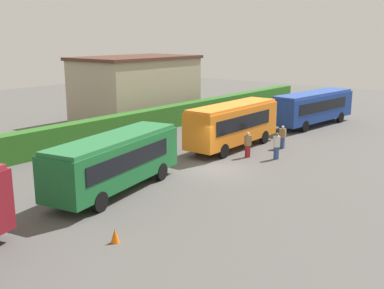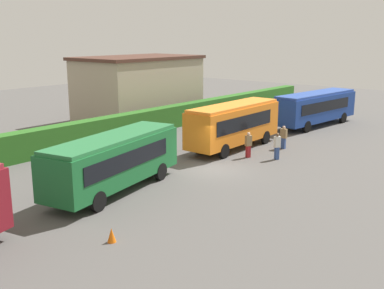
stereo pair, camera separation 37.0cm
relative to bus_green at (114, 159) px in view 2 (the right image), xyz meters
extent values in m
plane|color=#514F4C|center=(6.61, -1.62, -1.75)|extent=(100.46, 100.46, 0.00)
sphere|color=silver|center=(-6.85, -0.87, -0.85)|extent=(0.22, 0.22, 0.22)
cube|color=#19602D|center=(-0.01, 0.00, -0.07)|extent=(9.37, 4.16, 2.27)
cube|color=#27723C|center=(-0.01, 0.00, 1.17)|extent=(9.07, 3.91, 0.20)
cube|color=black|center=(-0.54, 1.16, 0.21)|extent=(6.95, 1.41, 0.91)
cube|color=black|center=(-0.06, -1.28, 0.21)|extent=(6.95, 1.41, 0.91)
cube|color=black|center=(4.46, 0.88, 0.21)|extent=(0.43, 1.98, 0.95)
cube|color=silver|center=(4.46, 0.88, 0.89)|extent=(0.30, 1.33, 0.28)
cylinder|color=black|center=(2.53, 1.65, -1.25)|extent=(1.04, 0.47, 1.00)
cylinder|color=black|center=(2.97, -0.56, -1.25)|extent=(1.04, 0.47, 1.00)
cylinder|color=black|center=(-2.98, 0.56, -1.25)|extent=(1.04, 0.47, 1.00)
cylinder|color=black|center=(-2.55, -1.65, -1.25)|extent=(1.04, 0.47, 1.00)
sphere|color=silver|center=(4.34, 1.54, -0.85)|extent=(0.22, 0.22, 0.22)
sphere|color=silver|center=(4.60, 0.22, -0.85)|extent=(0.22, 0.22, 0.22)
cube|color=orange|center=(12.03, 0.53, 0.07)|extent=(9.03, 2.45, 2.54)
cube|color=orange|center=(12.03, 0.53, 1.44)|extent=(8.75, 2.26, 0.20)
cube|color=black|center=(11.71, 1.72, 0.37)|extent=(7.02, 0.12, 1.02)
cube|color=black|center=(11.74, -0.65, 0.37)|extent=(7.02, 0.12, 1.02)
cube|color=black|center=(16.54, 0.59, 0.37)|extent=(0.06, 1.92, 1.07)
cube|color=silver|center=(16.54, 0.59, 1.16)|extent=(0.06, 1.29, 0.28)
cylinder|color=black|center=(14.80, 1.64, -1.25)|extent=(1.00, 0.29, 1.00)
cylinder|color=black|center=(14.83, -0.50, -1.25)|extent=(1.00, 0.29, 1.00)
cylinder|color=black|center=(9.22, 1.57, -1.25)|extent=(1.00, 0.29, 1.00)
cylinder|color=black|center=(9.25, -0.57, -1.25)|extent=(1.00, 0.29, 1.00)
sphere|color=silver|center=(16.55, 1.23, -0.85)|extent=(0.22, 0.22, 0.22)
sphere|color=silver|center=(16.56, -0.06, -0.85)|extent=(0.22, 0.22, 0.22)
cube|color=navy|center=(24.05, -0.30, -0.04)|extent=(10.44, 3.49, 2.31)
cube|color=#2747A0|center=(24.05, -0.30, 1.21)|extent=(10.12, 3.27, 0.20)
cube|color=black|center=(23.88, 0.95, 0.23)|extent=(7.95, 0.89, 0.92)
cube|color=black|center=(23.62, -1.49, 0.23)|extent=(7.95, 0.89, 0.92)
cube|color=black|center=(29.15, -0.84, 0.23)|extent=(0.25, 1.98, 0.97)
cube|color=silver|center=(29.15, -0.84, 0.93)|extent=(0.18, 1.33, 0.28)
cylinder|color=black|center=(27.32, 0.47, -1.25)|extent=(1.02, 0.38, 1.00)
cylinder|color=black|center=(27.09, -1.74, -1.25)|extent=(1.02, 0.38, 1.00)
cylinder|color=black|center=(21.01, 1.14, -1.25)|extent=(1.02, 0.38, 1.00)
cylinder|color=black|center=(20.77, -1.07, -1.25)|extent=(1.02, 0.38, 1.00)
sphere|color=silver|center=(29.24, -0.18, -0.85)|extent=(0.22, 0.22, 0.22)
sphere|color=silver|center=(29.10, -1.51, -0.85)|extent=(0.22, 0.22, 0.22)
cube|color=maroon|center=(10.48, -1.72, -1.34)|extent=(0.35, 0.33, 0.82)
cube|color=olive|center=(10.48, -1.72, -0.58)|extent=(0.50, 0.40, 0.71)
sphere|color=beige|center=(10.48, -1.72, -0.11)|extent=(0.22, 0.22, 0.22)
cube|color=#334C8C|center=(11.25, -3.50, -1.33)|extent=(0.34, 0.33, 0.84)
cube|color=silver|center=(11.25, -3.50, -0.54)|extent=(0.48, 0.42, 0.74)
sphere|color=brown|center=(11.25, -3.50, -0.05)|extent=(0.23, 0.23, 0.23)
cube|color=#334C8C|center=(14.26, -2.36, -1.35)|extent=(0.24, 0.30, 0.79)
cube|color=olive|center=(14.26, -2.36, -0.61)|extent=(0.26, 0.47, 0.69)
sphere|color=beige|center=(14.26, -2.36, -0.15)|extent=(0.22, 0.22, 0.22)
cube|color=#2A631F|center=(6.61, 9.51, -0.78)|extent=(62.23, 1.22, 1.93)
cube|color=tan|center=(16.40, 14.79, 1.18)|extent=(11.67, 6.90, 5.86)
cube|color=#4C2D23|center=(16.40, 14.79, 4.26)|extent=(12.14, 7.18, 0.30)
cone|color=orange|center=(-4.41, -4.73, -1.45)|extent=(0.36, 0.36, 0.60)
camera|label=1|loc=(-16.20, -18.07, 6.45)|focal=43.84mm
camera|label=2|loc=(-15.97, -18.36, 6.45)|focal=43.84mm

